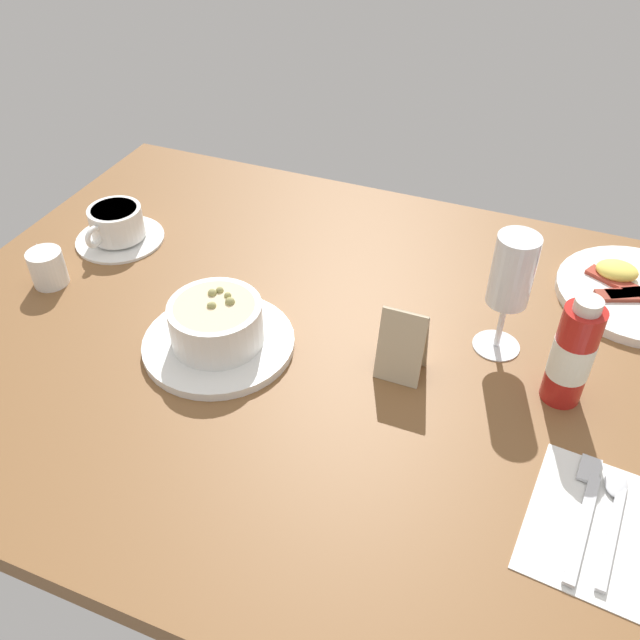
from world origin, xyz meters
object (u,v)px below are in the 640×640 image
Objects in this scene: porridge_bowl at (217,328)px; breakfast_plate at (637,292)px; creamer_jug at (47,267)px; wine_glass at (511,277)px; coffee_cup at (117,226)px; cutlery_setting at (596,522)px; menu_card at (403,343)px; sauce_bottle_red at (572,354)px.

breakfast_plate is (51.01, 32.02, -2.29)cm from porridge_bowl.
porridge_bowl is at bearing -6.08° from creamer_jug.
breakfast_plate is (16.78, 18.13, -10.54)cm from wine_glass.
cutlery_setting is at bearing -18.89° from coffee_cup.
coffee_cup is (-76.12, 26.04, 2.41)cm from cutlery_setting.
cutlery_setting is 1.31× the size of coffee_cup.
menu_card is (53.77, 1.32, 2.08)cm from creamer_jug.
porridge_bowl reaches higher than coffee_cup.
cutlery_setting is 29.14cm from menu_card.
sauce_bottle_red is (73.22, 4.47, 4.17)cm from creamer_jug.
wine_glass is at bearing 145.18° from sauce_bottle_red.
breakfast_plate is at bearing 45.22° from menu_card.
porridge_bowl is 1.34× the size of sauce_bottle_red.
sauce_bottle_red reaches higher than menu_card.
wine_glass is at bearing -132.77° from breakfast_plate.
cutlery_setting is 0.80× the size of breakfast_plate.
creamer_jug is at bearing -178.59° from menu_card.
menu_card is (50.96, -12.09, 2.20)cm from coffee_cup.
porridge_bowl reaches higher than creamer_jug.
cutlery_setting is at bearing -10.91° from porridge_bowl.
creamer_jug is at bearing 170.91° from cutlery_setting.
porridge_bowl is 1.17× the size of wine_glass.
wine_glass reaches higher than creamer_jug.
creamer_jug is at bearing -160.43° from breakfast_plate.
sauce_bottle_red is at bearing 9.18° from menu_card.
menu_card is at bearing 10.80° from porridge_bowl.
sauce_bottle_red is at bearing 108.46° from cutlery_setting.
wine_glass is 11.80cm from sauce_bottle_red.
coffee_cup is 0.94× the size of sauce_bottle_red.
creamer_jug is at bearing 173.92° from porridge_bowl.
creamer_jug is (-30.05, 3.20, -0.45)cm from porridge_bowl.
coffee_cup is 62.16cm from wine_glass.
creamer_jug is 53.83cm from menu_card.
menu_card reaches higher than breakfast_plate.
cutlery_setting is (48.88, -9.43, -2.98)cm from porridge_bowl.
breakfast_plate is at bearing 11.14° from coffee_cup.
cutlery_setting is at bearing -29.01° from menu_card.
coffee_cup is at bearing 177.46° from wine_glass.
sauce_bottle_red is (8.94, -6.22, -4.53)cm from wine_glass.
wine_glass reaches higher than cutlery_setting.
wine_glass is 1.15× the size of sauce_bottle_red.
sauce_bottle_red is at bearing -34.82° from wine_glass.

